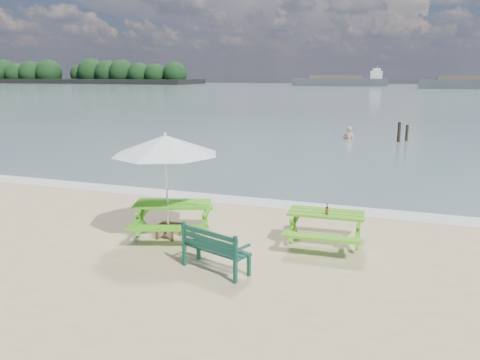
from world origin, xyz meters
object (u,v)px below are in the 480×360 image
(picnic_table_left, at_px, (173,220))
(park_bench, at_px, (216,257))
(beer_bottle, at_px, (327,211))
(patio_umbrella, at_px, (165,145))
(picnic_table_right, at_px, (325,229))
(swimmer, at_px, (348,142))
(side_table, at_px, (168,231))

(picnic_table_left, bearing_deg, park_bench, -41.41)
(beer_bottle, bearing_deg, patio_umbrella, -171.75)
(picnic_table_right, height_order, swimmer, picnic_table_right)
(picnic_table_left, xyz_separation_m, park_bench, (1.60, -1.41, -0.12))
(park_bench, distance_m, patio_umbrella, 2.80)
(side_table, relative_size, swimmer, 0.26)
(picnic_table_left, height_order, beer_bottle, beer_bottle)
(picnic_table_left, distance_m, beer_bottle, 3.39)
(picnic_table_left, distance_m, picnic_table_right, 3.35)
(picnic_table_right, bearing_deg, patio_umbrella, -168.81)
(side_table, bearing_deg, patio_umbrella, 180.00)
(side_table, distance_m, swimmer, 17.70)
(patio_umbrella, bearing_deg, park_bench, -37.93)
(park_bench, xyz_separation_m, side_table, (-1.67, 1.30, -0.10))
(side_table, height_order, beer_bottle, beer_bottle)
(patio_umbrella, distance_m, beer_bottle, 3.67)
(beer_bottle, bearing_deg, picnic_table_left, -173.49)
(picnic_table_left, bearing_deg, patio_umbrella, -120.30)
(picnic_table_right, bearing_deg, park_bench, -130.74)
(park_bench, bearing_deg, swimmer, 89.12)
(swimmer, bearing_deg, picnic_table_right, -85.26)
(park_bench, height_order, side_table, park_bench)
(park_bench, distance_m, swimmer, 18.90)
(picnic_table_right, xyz_separation_m, patio_umbrella, (-3.37, -0.67, 1.73))
(picnic_table_right, bearing_deg, side_table, -168.81)
(beer_bottle, relative_size, swimmer, 0.14)
(picnic_table_left, xyz_separation_m, picnic_table_right, (3.30, 0.55, -0.02))
(picnic_table_right, distance_m, park_bench, 2.60)
(patio_umbrella, distance_m, swimmer, 17.84)
(beer_bottle, bearing_deg, picnic_table_right, 103.95)
(picnic_table_left, height_order, park_bench, park_bench)
(patio_umbrella, relative_size, beer_bottle, 9.41)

